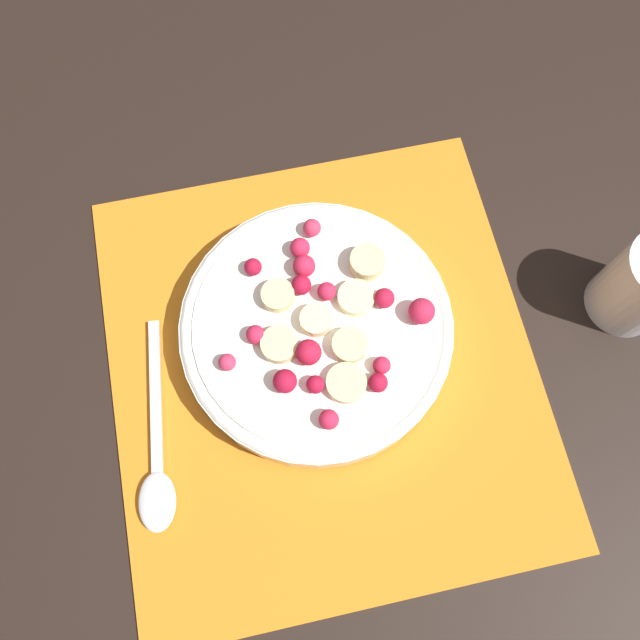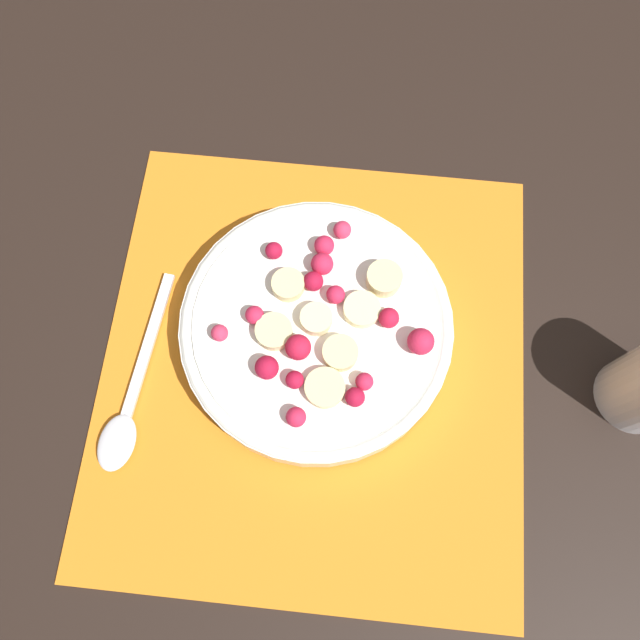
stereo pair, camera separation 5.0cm
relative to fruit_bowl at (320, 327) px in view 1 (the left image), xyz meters
name	(u,v)px [view 1 (the left image)]	position (x,y,z in m)	size (l,w,h in m)	color
ground_plane	(323,365)	(-0.03, 0.00, -0.03)	(3.00, 3.00, 0.00)	black
placemat	(323,364)	(-0.03, 0.00, -0.02)	(0.39, 0.36, 0.01)	orange
fruit_bowl	(320,327)	(0.00, 0.00, 0.00)	(0.23, 0.23, 0.05)	silver
spoon	(157,468)	(-0.08, 0.15, -0.02)	(0.18, 0.04, 0.01)	silver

